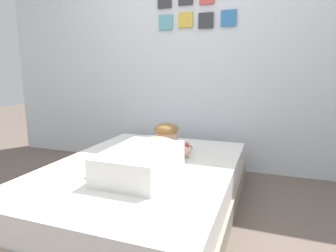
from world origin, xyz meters
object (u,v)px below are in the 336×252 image
Objects in this scene: pillow at (158,142)px; coffee_cup at (184,147)px; person_lying at (149,154)px; cell_phone at (95,175)px; bed at (143,187)px.

pillow reaches higher than coffee_cup.
coffee_cup is at bearing 78.13° from person_lying.
coffee_cup is 0.89× the size of cell_phone.
person_lying is 0.52m from coffee_cup.
person_lying is 7.36× the size of coffee_cup.
bed is 0.30m from person_lying.
bed is 0.53m from pillow.
pillow is 0.55m from person_lying.
cell_phone reaches higher than bed.
pillow is 4.16× the size of coffee_cup.
coffee_cup is at bearing 63.37° from cell_phone.
person_lying reaches higher than cell_phone.
bed is 13.62× the size of cell_phone.
person_lying is (0.08, -0.06, 0.28)m from bed.
person_lying is 6.57× the size of cell_phone.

